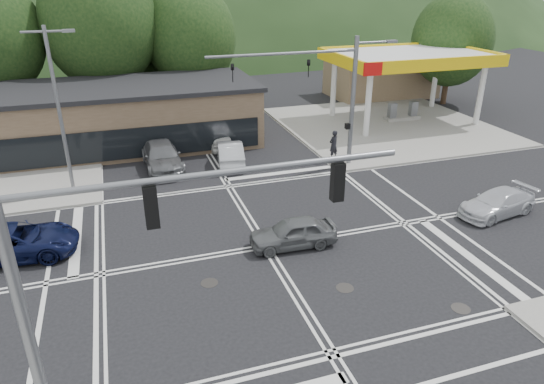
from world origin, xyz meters
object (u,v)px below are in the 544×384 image
object	(u,v)px
car_northbound	(162,156)
car_silver_east	(497,203)
car_blue_west	(14,242)
pedestrian	(334,145)
car_queue_b	(222,139)
car_grey_center	(293,233)
car_queue_a	(230,152)

from	to	relation	value
car_northbound	car_silver_east	bearing A→B (deg)	-39.56
car_blue_west	pedestrian	distance (m)	19.22
car_silver_east	car_queue_b	xyz separation A→B (m)	(-11.03, 14.58, 0.03)
car_northbound	car_grey_center	bearing A→B (deg)	-70.93
car_grey_center	car_queue_b	world-z (taller)	car_grey_center
car_queue_a	car_grey_center	bearing A→B (deg)	100.04
car_grey_center	car_blue_west	bearing A→B (deg)	-100.88
car_blue_west	car_queue_b	distance (m)	16.37
car_queue_a	car_queue_b	distance (m)	3.13
car_grey_center	car_silver_east	distance (m)	11.01
car_silver_east	car_queue_a	distance (m)	16.01
car_blue_west	car_northbound	world-z (taller)	car_northbound
pedestrian	car_silver_east	bearing A→B (deg)	93.46
car_queue_a	car_silver_east	bearing A→B (deg)	143.43
car_northbound	car_queue_a	bearing A→B (deg)	-8.39
car_grey_center	car_queue_a	size ratio (longest dim) A/B	0.88
car_queue_a	pedestrian	distance (m)	6.75
car_queue_a	pedestrian	world-z (taller)	pedestrian
car_queue_a	car_northbound	bearing A→B (deg)	2.61
car_silver_east	pedestrian	xyz separation A→B (m)	(-4.69, 9.68, 0.48)
car_queue_b	pedestrian	size ratio (longest dim) A/B	2.01
car_blue_west	car_northbound	distance (m)	11.41
car_queue_b	car_northbound	distance (m)	5.17
car_queue_b	car_grey_center	bearing A→B (deg)	99.69
car_grey_center	car_queue_b	bearing A→B (deg)	-176.96
car_queue_b	car_northbound	xyz separation A→B (m)	(-4.44, -2.64, 0.12)
car_blue_west	car_northbound	xyz separation A→B (m)	(7.30, 8.77, 0.05)
car_grey_center	car_silver_east	xyz separation A→B (m)	(11.00, -0.28, -0.03)
pedestrian	car_queue_b	bearing A→B (deg)	-60.07
car_blue_west	car_queue_b	world-z (taller)	car_blue_west
car_blue_west	car_queue_b	size ratio (longest dim) A/B	1.36
car_queue_b	car_northbound	bearing A→B (deg)	40.31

